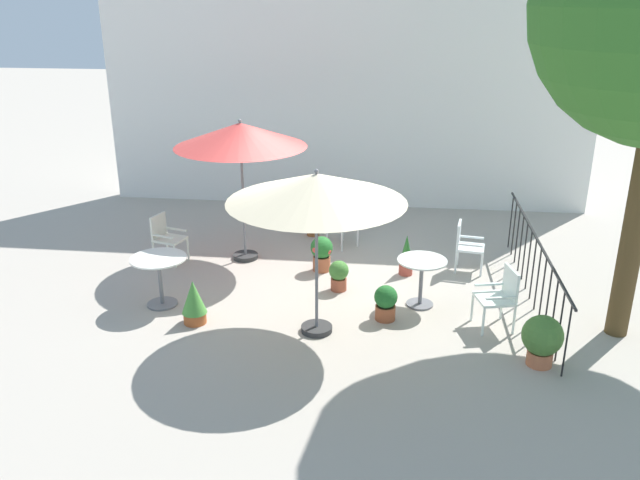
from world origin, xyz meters
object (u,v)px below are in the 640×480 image
object	(u,v)px
patio_chair_1	(466,244)
potted_plant_0	(194,302)
potted_plant_2	(322,252)
patio_umbrella_1	(316,189)
cafe_table_1	(421,274)
potted_plant_3	(542,339)
potted_plant_1	(313,217)
potted_plant_6	(406,255)
potted_plant_5	(386,302)
patio_chair_2	(166,235)
patio_chair_3	(501,294)
patio_chair_0	(346,217)
cafe_table_0	(159,272)
potted_plant_4	(339,274)
patio_umbrella_0	(240,136)

from	to	relation	value
patio_chair_1	potted_plant_0	distance (m)	4.68
potted_plant_2	patio_umbrella_1	bearing A→B (deg)	-85.21
cafe_table_1	potted_plant_3	size ratio (longest dim) A/B	1.10
potted_plant_1	potted_plant_2	world-z (taller)	potted_plant_1
potted_plant_2	potted_plant_6	world-z (taller)	potted_plant_6
patio_umbrella_1	potted_plant_1	distance (m)	4.23
patio_umbrella_1	potted_plant_5	xyz separation A→B (m)	(0.95, 0.47, -1.80)
patio_chair_2	potted_plant_0	world-z (taller)	patio_chair_2
patio_chair_3	potted_plant_5	size ratio (longest dim) A/B	1.68
patio_chair_2	patio_chair_0	bearing A→B (deg)	20.58
patio_chair_3	potted_plant_2	size ratio (longest dim) A/B	1.46
patio_chair_0	potted_plant_0	bearing A→B (deg)	-119.64
cafe_table_0	cafe_table_1	bearing A→B (deg)	6.59
potted_plant_0	potted_plant_5	distance (m)	2.75
patio_chair_0	potted_plant_6	xyz separation A→B (m)	(1.12, -1.25, -0.20)
patio_chair_2	potted_plant_3	bearing A→B (deg)	-25.27
patio_umbrella_1	cafe_table_1	size ratio (longest dim) A/B	3.18
patio_chair_0	patio_chair_1	distance (m)	2.32
patio_chair_0	potted_plant_2	world-z (taller)	patio_chair_0
patio_chair_0	patio_chair_3	distance (m)	3.82
potted_plant_4	potted_plant_5	xyz separation A→B (m)	(0.76, -0.92, 0.01)
patio_chair_1	patio_umbrella_1	bearing A→B (deg)	-132.65
potted_plant_2	potted_plant_5	distance (m)	2.01
potted_plant_4	patio_umbrella_1	bearing A→B (deg)	-97.42
patio_chair_2	potted_plant_5	xyz separation A→B (m)	(3.88, -1.76, -0.21)
patio_chair_0	potted_plant_5	bearing A→B (deg)	-74.38
potted_plant_3	potted_plant_4	bearing A→B (deg)	145.00
cafe_table_0	potted_plant_6	distance (m)	4.02
cafe_table_0	potted_plant_1	size ratio (longest dim) A/B	1.34
potted_plant_3	potted_plant_4	distance (m)	3.36
potted_plant_4	cafe_table_1	bearing A→B (deg)	-17.22
patio_chair_1	potted_plant_6	size ratio (longest dim) A/B	1.21
patio_umbrella_1	potted_plant_6	bearing A→B (deg)	59.71
patio_chair_3	potted_plant_6	size ratio (longest dim) A/B	1.26
patio_chair_3	potted_plant_2	world-z (taller)	patio_chair_3
patio_umbrella_1	potted_plant_2	distance (m)	2.77
cafe_table_0	potted_plant_0	size ratio (longest dim) A/B	1.27
patio_umbrella_0	potted_plant_3	xyz separation A→B (m)	(4.53, -3.05, -1.84)
potted_plant_4	potted_plant_5	distance (m)	1.20
patio_chair_2	patio_chair_3	size ratio (longest dim) A/B	0.95
patio_chair_1	cafe_table_0	bearing A→B (deg)	-158.03
potted_plant_2	potted_plant_3	distance (m)	4.11
potted_plant_4	potted_plant_6	bearing A→B (deg)	34.90
cafe_table_1	potted_plant_2	bearing A→B (deg)	145.11
potted_plant_3	patio_umbrella_0	bearing A→B (deg)	146.04
cafe_table_0	patio_chair_2	bearing A→B (deg)	106.40
patio_chair_1	patio_chair_3	world-z (taller)	patio_chair_3
potted_plant_4	patio_chair_3	bearing A→B (deg)	-22.20
patio_chair_0	cafe_table_1	bearing A→B (deg)	-60.97
potted_plant_5	potted_plant_4	bearing A→B (deg)	129.75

